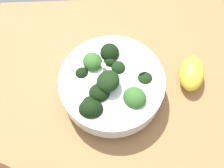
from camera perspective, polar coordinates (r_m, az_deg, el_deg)
ground_plane at (r=59.07cm, az=5.03°, el=-7.49°), size 64.35×64.35×3.68cm
bowl_of_broccoli at (r=55.47cm, az=-0.16°, el=-0.07°), size 21.11×21.11×9.77cm
lemon_wedge at (r=60.98cm, az=16.21°, el=2.17°), size 7.06×9.37×4.72cm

